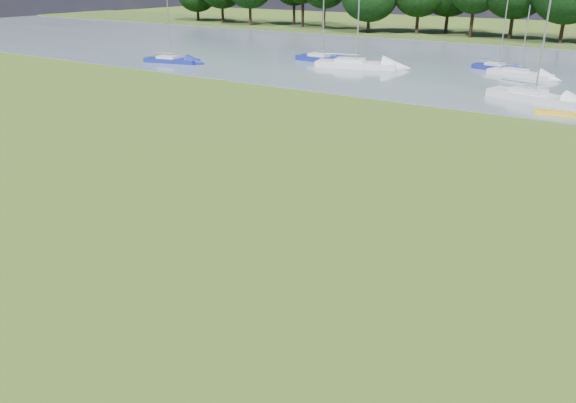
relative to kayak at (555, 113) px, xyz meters
The scene contains 9 objects.
ground 24.34m from the kayak, 99.53° to the right, with size 220.00×220.00×0.00m, color olive.
river 18.45m from the kayak, 102.61° to the left, with size 220.00×40.00×0.10m, color slate.
kayak is the anchor object (origin of this frame).
sailboat_0 18.69m from the kayak, 115.70° to the left, with size 5.20×2.37×7.28m.
sailboat_1 28.19m from the kayak, 154.00° to the left, with size 6.18×2.19×8.08m.
sailboat_2 23.15m from the kayak, 152.35° to the left, with size 8.37×4.31×11.07m.
sailboat_4 38.33m from the kayak, behind, with size 6.15×2.97×6.95m.
sailboat_5 15.43m from the kayak, 111.21° to the left, with size 6.06×3.19×6.21m.
sailboat_8 4.43m from the kayak, 119.82° to the left, with size 7.18×3.86×10.17m.
Camera 1 is at (9.54, -16.73, 8.87)m, focal length 35.00 mm.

